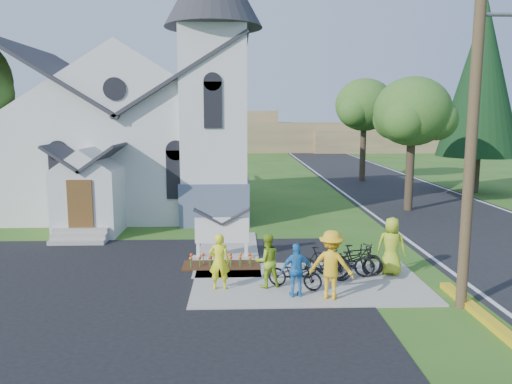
{
  "coord_description": "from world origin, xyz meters",
  "views": [
    {
      "loc": [
        -0.64,
        -13.97,
        5.08
      ],
      "look_at": [
        0.07,
        5.0,
        2.13
      ],
      "focal_mm": 35.0,
      "sensor_mm": 36.0,
      "label": 1
    }
  ],
  "objects_px": {
    "bike_4": "(344,260)",
    "utility_pole": "(477,102)",
    "cyclist_2": "(297,270)",
    "cyclist_1": "(267,261)",
    "cyclist_0": "(219,261)",
    "bike_3": "(356,261)",
    "cyclist_3": "(331,265)",
    "church_sign": "(222,231)",
    "bike_1": "(323,263)",
    "cyclist_4": "(391,246)",
    "bike_0": "(295,274)",
    "bike_2": "(355,259)"
  },
  "relations": [
    {
      "from": "bike_4",
      "to": "utility_pole",
      "type": "bearing_deg",
      "value": -118.14
    },
    {
      "from": "cyclist_2",
      "to": "bike_4",
      "type": "xyz_separation_m",
      "value": [
        1.72,
        1.77,
        -0.26
      ]
    },
    {
      "from": "utility_pole",
      "to": "cyclist_1",
      "type": "height_order",
      "value": "utility_pole"
    },
    {
      "from": "cyclist_0",
      "to": "bike_3",
      "type": "xyz_separation_m",
      "value": [
        4.21,
        0.86,
        -0.29
      ]
    },
    {
      "from": "cyclist_2",
      "to": "cyclist_3",
      "type": "height_order",
      "value": "cyclist_3"
    },
    {
      "from": "cyclist_2",
      "to": "bike_4",
      "type": "height_order",
      "value": "cyclist_2"
    },
    {
      "from": "church_sign",
      "to": "bike_1",
      "type": "relative_size",
      "value": 1.27
    },
    {
      "from": "church_sign",
      "to": "cyclist_4",
      "type": "bearing_deg",
      "value": -20.53
    },
    {
      "from": "utility_pole",
      "to": "cyclist_3",
      "type": "xyz_separation_m",
      "value": [
        -3.44,
        0.66,
        -4.4
      ]
    },
    {
      "from": "utility_pole",
      "to": "bike_0",
      "type": "relative_size",
      "value": 6.06
    },
    {
      "from": "cyclist_0",
      "to": "cyclist_2",
      "type": "distance_m",
      "value": 2.28
    },
    {
      "from": "cyclist_0",
      "to": "bike_3",
      "type": "relative_size",
      "value": 0.92
    },
    {
      "from": "bike_3",
      "to": "cyclist_4",
      "type": "relative_size",
      "value": 0.97
    },
    {
      "from": "church_sign",
      "to": "bike_3",
      "type": "relative_size",
      "value": 1.22
    },
    {
      "from": "cyclist_0",
      "to": "bike_3",
      "type": "distance_m",
      "value": 4.31
    },
    {
      "from": "bike_0",
      "to": "cyclist_1",
      "type": "relative_size",
      "value": 1.04
    },
    {
      "from": "cyclist_1",
      "to": "bike_1",
      "type": "relative_size",
      "value": 0.92
    },
    {
      "from": "cyclist_0",
      "to": "cyclist_3",
      "type": "xyz_separation_m",
      "value": [
        3.11,
        -0.84,
        0.13
      ]
    },
    {
      "from": "cyclist_3",
      "to": "cyclist_4",
      "type": "relative_size",
      "value": 1.04
    },
    {
      "from": "cyclist_0",
      "to": "bike_2",
      "type": "height_order",
      "value": "cyclist_0"
    },
    {
      "from": "church_sign",
      "to": "cyclist_0",
      "type": "bearing_deg",
      "value": -89.73
    },
    {
      "from": "utility_pole",
      "to": "cyclist_0",
      "type": "relative_size",
      "value": 6.05
    },
    {
      "from": "cyclist_0",
      "to": "bike_1",
      "type": "bearing_deg",
      "value": -166.58
    },
    {
      "from": "utility_pole",
      "to": "cyclist_2",
      "type": "distance_m",
      "value": 6.4
    },
    {
      "from": "bike_1",
      "to": "cyclist_2",
      "type": "xyz_separation_m",
      "value": [
        -0.99,
        -1.39,
        0.24
      ]
    },
    {
      "from": "cyclist_3",
      "to": "bike_4",
      "type": "bearing_deg",
      "value": -89.99
    },
    {
      "from": "cyclist_1",
      "to": "cyclist_4",
      "type": "relative_size",
      "value": 0.86
    },
    {
      "from": "church_sign",
      "to": "cyclist_2",
      "type": "distance_m",
      "value": 4.46
    },
    {
      "from": "bike_0",
      "to": "cyclist_3",
      "type": "xyz_separation_m",
      "value": [
        0.91,
        -0.81,
        0.52
      ]
    },
    {
      "from": "utility_pole",
      "to": "bike_0",
      "type": "bearing_deg",
      "value": 161.22
    },
    {
      "from": "cyclist_3",
      "to": "bike_1",
      "type": "bearing_deg",
      "value": -69.64
    },
    {
      "from": "cyclist_3",
      "to": "bike_2",
      "type": "bearing_deg",
      "value": -96.31
    },
    {
      "from": "bike_1",
      "to": "cyclist_2",
      "type": "distance_m",
      "value": 1.72
    },
    {
      "from": "bike_0",
      "to": "bike_4",
      "type": "height_order",
      "value": "bike_4"
    },
    {
      "from": "utility_pole",
      "to": "bike_0",
      "type": "xyz_separation_m",
      "value": [
        -4.35,
        1.48,
        -4.92
      ]
    },
    {
      "from": "cyclist_0",
      "to": "bike_2",
      "type": "xyz_separation_m",
      "value": [
        4.27,
        1.3,
        -0.35
      ]
    },
    {
      "from": "cyclist_0",
      "to": "cyclist_2",
      "type": "xyz_separation_m",
      "value": [
        2.17,
        -0.68,
        -0.07
      ]
    },
    {
      "from": "church_sign",
      "to": "bike_2",
      "type": "xyz_separation_m",
      "value": [
        4.29,
        -1.9,
        -0.5
      ]
    },
    {
      "from": "utility_pole",
      "to": "cyclist_1",
      "type": "relative_size",
      "value": 6.29
    },
    {
      "from": "cyclist_3",
      "to": "cyclist_4",
      "type": "distance_m",
      "value": 3.05
    },
    {
      "from": "bike_3",
      "to": "bike_4",
      "type": "relative_size",
      "value": 0.95
    },
    {
      "from": "bike_0",
      "to": "cyclist_4",
      "type": "bearing_deg",
      "value": -44.63
    },
    {
      "from": "church_sign",
      "to": "cyclist_4",
      "type": "xyz_separation_m",
      "value": [
        5.42,
        -2.03,
        -0.06
      ]
    },
    {
      "from": "utility_pole",
      "to": "church_sign",
      "type": "bearing_deg",
      "value": 144.4
    },
    {
      "from": "bike_0",
      "to": "bike_4",
      "type": "relative_size",
      "value": 0.87
    },
    {
      "from": "cyclist_0",
      "to": "cyclist_4",
      "type": "xyz_separation_m",
      "value": [
        5.4,
        1.17,
        0.1
      ]
    },
    {
      "from": "cyclist_1",
      "to": "bike_4",
      "type": "height_order",
      "value": "cyclist_1"
    },
    {
      "from": "cyclist_4",
      "to": "cyclist_0",
      "type": "bearing_deg",
      "value": 32.54
    },
    {
      "from": "church_sign",
      "to": "cyclist_1",
      "type": "distance_m",
      "value": 3.38
    },
    {
      "from": "bike_2",
      "to": "cyclist_3",
      "type": "bearing_deg",
      "value": 173.96
    }
  ]
}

